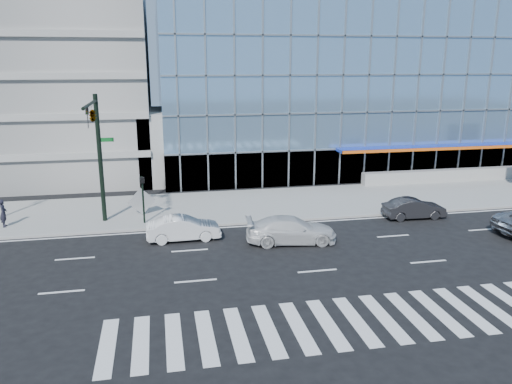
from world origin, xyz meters
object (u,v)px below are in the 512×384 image
white_suv (291,230)px  tilted_panel (142,201)px  ped_signal_post (143,193)px  white_sedan (183,228)px  traffic_signal (95,130)px  pedestrian (3,213)px  dark_sedan (414,208)px

white_suv → tilted_panel: 10.75m
ped_signal_post → white_sedan: (2.28, -3.14, -1.44)m
white_suv → tilted_panel: bearing=58.3°
traffic_signal → tilted_panel: traffic_signal is taller
traffic_signal → pedestrian: 7.98m
white_suv → white_sedan: bearing=81.3°
ped_signal_post → traffic_signal: bearing=-171.5°
white_sedan → dark_sedan: bearing=-87.0°
ped_signal_post → tilted_panel: size_ratio=2.31×
traffic_signal → pedestrian: bearing=167.3°
pedestrian → white_suv: bearing=-117.2°
ped_signal_post → white_sedan: ped_signal_post is taller
white_suv → pedestrian: bearing=77.5°
traffic_signal → dark_sedan: size_ratio=1.97×
ped_signal_post → pedestrian: size_ratio=1.73×
traffic_signal → white_suv: traffic_signal is taller
white_suv → dark_sedan: 9.56m
ped_signal_post → tilted_panel: ped_signal_post is taller
ped_signal_post → dark_sedan: 17.58m
dark_sedan → tilted_panel: bearing=79.3°
tilted_panel → dark_sedan: bearing=-17.7°
white_suv → dark_sedan: white_suv is taller
dark_sedan → ped_signal_post: bearing=85.1°
pedestrian → tilted_panel: tilted_panel is taller
white_sedan → tilted_panel: (-2.45, 5.00, 0.37)m
white_suv → pedestrian: 17.69m
ped_signal_post → white_sedan: size_ratio=0.71×
ped_signal_post → dark_sedan: (17.41, -1.94, -1.47)m
tilted_panel → ped_signal_post: bearing=-90.2°
pedestrian → tilted_panel: bearing=-92.2°
white_sedan → ped_signal_post: bearing=34.4°
white_sedan → tilted_panel: bearing=24.6°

